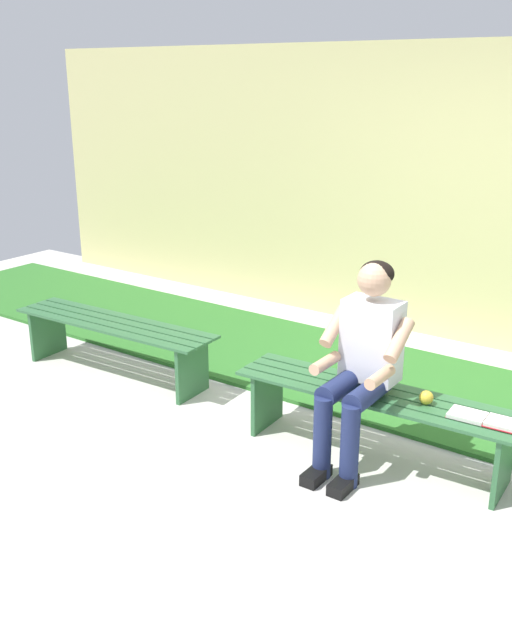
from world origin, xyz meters
The scene contains 8 objects.
ground_plane centered at (1.13, 1.00, -0.02)m, with size 10.00×7.00×0.04m, color beige.
grass_strip centered at (1.13, -1.09, 0.01)m, with size 9.00×1.48×0.03m, color #2D6B28.
brick_wall centered at (0.50, -2.42, 1.27)m, with size 9.50×0.24×2.55m, color #D1C684.
bench_near centered at (0.00, 0.00, 0.34)m, with size 1.82×0.49×0.44m.
bench_far centered at (2.27, 0.00, 0.34)m, with size 1.79×0.48×0.44m.
person_seated centered at (0.06, 0.10, 0.69)m, with size 0.50×0.69×1.25m.
apple centered at (-0.30, -0.02, 0.49)m, with size 0.08×0.08×0.08m, color gold.
book_open centered at (-0.66, -0.01, 0.45)m, with size 0.42×0.18×0.02m.
Camera 1 is at (-1.69, 3.65, 2.27)m, focal length 40.15 mm.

